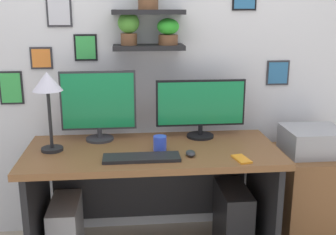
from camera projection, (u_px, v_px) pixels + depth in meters
back_wall_assembly at (148, 43)px, 2.82m from camera, size 4.40×0.24×2.70m
desk at (152, 178)px, 2.66m from camera, size 1.55×0.68×0.75m
monitor_left at (98, 105)px, 2.67m from camera, size 0.48×0.18×0.45m
monitor_right at (201, 106)px, 2.74m from camera, size 0.59×0.18×0.38m
keyboard at (142, 158)px, 2.38m from camera, size 0.44×0.14×0.02m
computer_mouse at (191, 153)px, 2.43m from camera, size 0.06×0.09×0.03m
desk_lamp at (48, 89)px, 2.42m from camera, size 0.18×0.18×0.48m
cell_phone at (242, 159)px, 2.37m from camera, size 0.10×0.15×0.01m
coffee_mug at (160, 143)px, 2.52m from camera, size 0.08×0.08×0.09m
drawer_cabinet at (308, 196)px, 2.89m from camera, size 0.44×0.50×0.64m
printer at (313, 141)px, 2.79m from camera, size 0.38×0.34×0.17m
computer_tower_left at (66, 230)px, 2.69m from camera, size 0.18×0.40×0.39m
computer_tower_right at (232, 220)px, 2.75m from camera, size 0.18×0.40×0.46m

